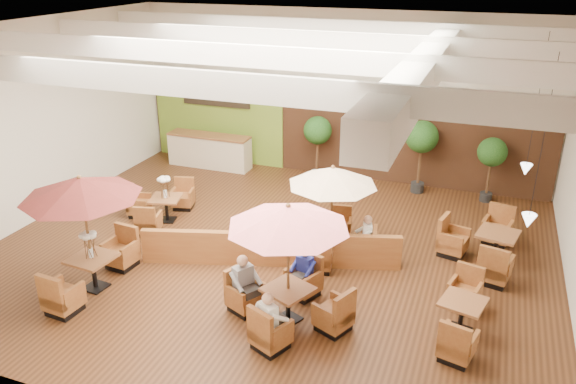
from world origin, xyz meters
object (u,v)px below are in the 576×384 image
at_px(table_5, 483,246).
at_px(diner_0, 270,315).
at_px(table_2, 332,194).
at_px(diner_3, 321,242).
at_px(topiary_0, 318,133).
at_px(service_counter, 210,151).
at_px(table_3, 159,205).
at_px(topiary_2, 492,155).
at_px(booth_divider, 270,249).
at_px(table_4, 461,317).
at_px(table_0, 83,204).
at_px(topiary_1, 422,140).
at_px(diner_4, 365,233).
at_px(diner_2, 245,279).
at_px(diner_1, 304,267).
at_px(table_1, 288,243).

distance_m(table_5, diner_0, 6.21).
distance_m(table_2, diner_3, 1.25).
bearing_deg(topiary_0, service_counter, -177.10).
height_order(table_3, topiary_2, topiary_2).
distance_m(table_5, topiary_2, 4.02).
height_order(booth_divider, table_3, table_3).
height_order(table_4, diner_0, diner_0).
distance_m(table_0, table_3, 4.04).
distance_m(topiary_1, diner_4, 5.01).
relative_size(topiary_1, diner_0, 2.95).
bearing_deg(topiary_2, topiary_1, 180.00).
height_order(diner_2, diner_4, diner_2).
relative_size(table_0, diner_0, 3.47).
bearing_deg(table_3, diner_2, -53.55).
bearing_deg(diner_1, service_counter, -33.98).
bearing_deg(service_counter, diner_2, -57.60).
bearing_deg(diner_2, diner_1, 166.01).
bearing_deg(table_0, booth_divider, 39.86).
height_order(service_counter, table_5, service_counter).
distance_m(diner_3, diner_4, 1.24).
xyz_separation_m(table_1, table_5, (3.65, 4.04, -1.43)).
relative_size(service_counter, topiary_2, 1.47).
relative_size(booth_divider, table_5, 2.22).
bearing_deg(table_4, table_0, -157.64).
height_order(booth_divider, diner_0, diner_0).
relative_size(service_counter, table_4, 1.18).
distance_m(topiary_0, diner_0, 9.11).
xyz_separation_m(service_counter, table_5, (9.50, -3.65, -0.20)).
xyz_separation_m(table_5, diner_3, (-3.63, -1.89, 0.37)).
relative_size(table_1, diner_2, 3.28).
height_order(topiary_1, diner_0, topiary_1).
height_order(service_counter, diner_1, service_counter).
height_order(topiary_0, diner_2, topiary_0).
xyz_separation_m(table_1, diner_0, (-0.00, -0.97, -1.05)).
relative_size(table_5, diner_1, 3.95).
height_order(service_counter, diner_3, diner_3).
xyz_separation_m(table_3, topiary_1, (6.62, 4.65, 1.31)).
height_order(diner_3, diner_4, diner_3).
relative_size(booth_divider, diner_0, 7.91).
relative_size(topiary_0, diner_2, 2.55).
relative_size(table_1, topiary_2, 1.37).
bearing_deg(table_1, table_4, 37.52).
distance_m(topiary_0, topiary_1, 3.39).
bearing_deg(diner_1, diner_4, -98.62).
height_order(topiary_1, diner_1, topiary_1).
xyz_separation_m(booth_divider, diner_3, (1.21, 0.19, 0.31)).
relative_size(diner_0, diner_1, 1.11).
bearing_deg(diner_2, topiary_1, -166.27).
bearing_deg(table_0, diner_0, -2.39).
height_order(topiary_0, diner_1, topiary_0).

